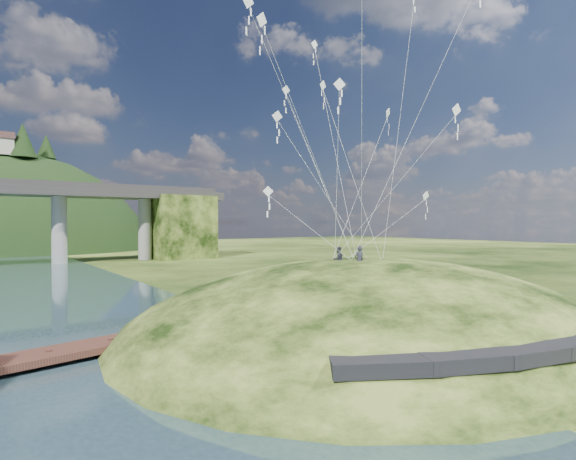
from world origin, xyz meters
TOP-DOWN VIEW (x-y plane):
  - ground at (0.00, 0.00)m, footprint 320.00×320.00m
  - grass_hill at (8.00, 2.00)m, footprint 36.00×32.00m
  - footpath at (7.46, -9.74)m, footprint 22.29×5.84m
  - wooden_dock at (-7.80, 7.29)m, footprint 15.73×4.97m
  - kite_flyers at (6.63, 2.81)m, footprint 1.24×2.32m
  - kite_swarm at (7.13, 2.57)m, footprint 20.58×16.10m

SIDE VIEW (x-z plane):
  - grass_hill at x=8.00m, z-range -8.00..5.00m
  - ground at x=0.00m, z-range 0.00..0.00m
  - wooden_dock at x=-7.80m, z-range -0.07..1.04m
  - footpath at x=7.46m, z-range 1.67..2.50m
  - kite_flyers at x=6.63m, z-range 4.90..6.89m
  - kite_swarm at x=7.13m, z-range 8.60..26.37m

